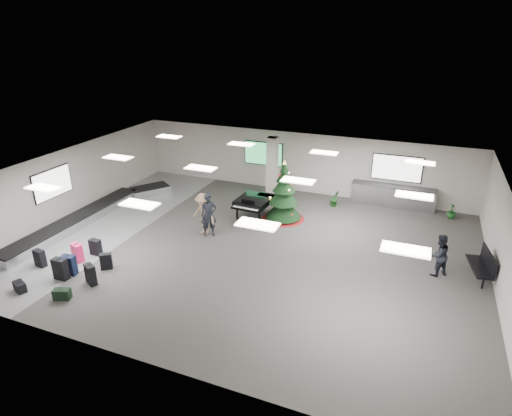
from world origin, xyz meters
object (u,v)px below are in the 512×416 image
at_px(grand_piano, 254,202).
at_px(potted_plant_right, 452,211).
at_px(potted_plant_left, 335,198).
at_px(bench, 484,264).
at_px(pink_suitcase, 77,253).
at_px(traveler_b, 204,214).
at_px(christmas_tree, 284,199).
at_px(baggage_carousel, 93,214).
at_px(service_counter, 393,196).
at_px(traveler_a, 209,215).
at_px(traveler_bench, 439,255).

relative_size(grand_piano, potted_plant_right, 2.64).
bearing_deg(potted_plant_left, bench, -36.59).
distance_m(pink_suitcase, bench, 14.86).
height_order(pink_suitcase, traveler_b, traveler_b).
xyz_separation_m(christmas_tree, potted_plant_right, (7.30, 2.93, -0.60)).
relative_size(christmas_tree, bench, 1.64).
relative_size(baggage_carousel, bench, 5.59).
height_order(service_counter, grand_piano, service_counter).
relative_size(potted_plant_left, potted_plant_right, 1.17).
bearing_deg(potted_plant_right, traveler_b, -150.14).
bearing_deg(potted_plant_left, pink_suitcase, -131.35).
xyz_separation_m(service_counter, bench, (3.61, -5.74, 0.05)).
bearing_deg(traveler_a, christmas_tree, 16.29).
bearing_deg(grand_piano, traveler_bench, -13.00).
bearing_deg(service_counter, bench, -57.80).
distance_m(traveler_a, potted_plant_left, 6.75).
relative_size(christmas_tree, potted_plant_left, 3.31).
distance_m(service_counter, potted_plant_left, 2.88).
bearing_deg(pink_suitcase, baggage_carousel, 142.21).
bearing_deg(pink_suitcase, potted_plant_left, 67.11).
distance_m(baggage_carousel, bench, 16.49).
relative_size(service_counter, grand_piano, 2.09).
distance_m(christmas_tree, grand_piano, 1.42).
bearing_deg(bench, traveler_b, 172.39).
xyz_separation_m(bench, potted_plant_left, (-6.28, 4.66, -0.17)).
xyz_separation_m(pink_suitcase, traveler_a, (3.64, 3.83, 0.59)).
bearing_deg(baggage_carousel, service_counter, 27.67).
distance_m(baggage_carousel, service_counter, 14.50).
bearing_deg(potted_plant_right, bench, -80.39).
relative_size(christmas_tree, potted_plant_right, 3.87).
relative_size(pink_suitcase, traveler_a, 0.39).
bearing_deg(christmas_tree, grand_piano, -167.15).
height_order(potted_plant_left, potted_plant_right, potted_plant_left).
bearing_deg(traveler_b, baggage_carousel, -160.77).
bearing_deg(grand_piano, traveler_b, -114.63).
xyz_separation_m(pink_suitcase, potted_plant_right, (13.32, 9.61, 0.00)).
height_order(christmas_tree, traveler_a, christmas_tree).
distance_m(bench, potted_plant_left, 7.82).
xyz_separation_m(pink_suitcase, potted_plant_left, (7.93, 9.01, 0.07)).
bearing_deg(potted_plant_right, grand_piano, -159.48).
height_order(grand_piano, potted_plant_left, grand_piano).
bearing_deg(pink_suitcase, traveler_b, 67.64).
distance_m(traveler_a, traveler_b, 0.28).
xyz_separation_m(grand_piano, potted_plant_right, (8.66, 3.24, -0.39)).
distance_m(traveler_b, traveler_bench, 9.35).
bearing_deg(service_counter, potted_plant_right, -10.02).
xyz_separation_m(christmas_tree, traveler_a, (-2.38, -2.84, -0.02)).
distance_m(baggage_carousel, traveler_bench, 14.99).
xyz_separation_m(grand_piano, traveler_b, (-1.29, -2.47, 0.17)).
height_order(grand_piano, traveler_bench, traveler_bench).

